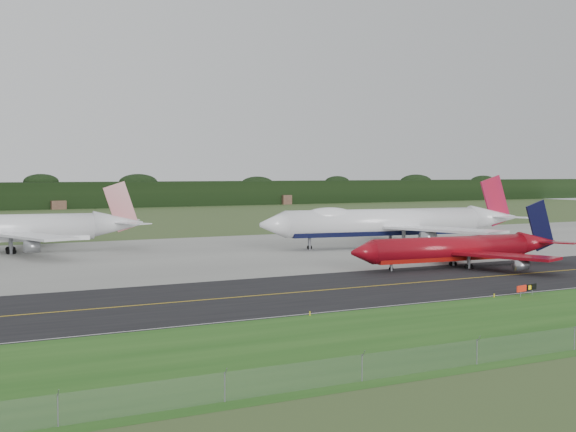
# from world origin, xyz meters

# --- Properties ---
(ground) EXTENTS (600.00, 600.00, 0.00)m
(ground) POSITION_xyz_m (0.00, 0.00, 0.00)
(ground) COLOR #385226
(ground) RESTS_ON ground
(taxiway) EXTENTS (400.00, 32.00, 0.02)m
(taxiway) POSITION_xyz_m (0.00, -4.00, 0.01)
(taxiway) COLOR black
(taxiway) RESTS_ON ground
(apron) EXTENTS (400.00, 78.00, 0.01)m
(apron) POSITION_xyz_m (0.00, 51.00, 0.01)
(apron) COLOR gray
(apron) RESTS_ON ground
(taxiway_centreline) EXTENTS (400.00, 0.40, 0.00)m
(taxiway_centreline) POSITION_xyz_m (0.00, -4.00, 0.03)
(taxiway_centreline) COLOR gold
(taxiway_centreline) RESTS_ON taxiway
(taxiway_edge_line) EXTENTS (400.00, 0.25, 0.00)m
(taxiway_edge_line) POSITION_xyz_m (0.00, -19.50, 0.03)
(taxiway_edge_line) COLOR silver
(taxiway_edge_line) RESTS_ON taxiway
(horizon_treeline) EXTENTS (700.00, 25.00, 12.00)m
(horizon_treeline) POSITION_xyz_m (0.00, 273.76, 5.47)
(horizon_treeline) COLOR black
(horizon_treeline) RESTS_ON ground
(jet_ba_747) EXTENTS (63.84, 52.39, 16.06)m
(jet_ba_747) POSITION_xyz_m (27.94, 45.19, 5.47)
(jet_ba_747) COLOR white
(jet_ba_747) RESTS_ON ground
(jet_red_737) EXTENTS (43.26, 35.18, 11.68)m
(jet_red_737) POSITION_xyz_m (16.21, 8.22, 3.23)
(jet_red_737) COLOR maroon
(jet_red_737) RESTS_ON ground
(jet_star_tail) EXTENTS (56.01, 46.44, 14.78)m
(jet_star_tail) POSITION_xyz_m (-49.51, 72.22, 4.93)
(jet_star_tail) COLOR silver
(jet_star_tail) RESTS_ON ground
(taxiway_sign) EXTENTS (4.38, 1.08, 1.48)m
(taxiway_sign) POSITION_xyz_m (2.53, -21.35, 1.04)
(taxiway_sign) COLOR slate
(taxiway_sign) RESTS_ON ground
(edge_marker_left) EXTENTS (0.16, 0.16, 0.50)m
(edge_marker_left) POSITION_xyz_m (-30.98, -20.50, 0.25)
(edge_marker_left) COLOR yellow
(edge_marker_left) RESTS_ON ground
(edge_marker_center) EXTENTS (0.16, 0.16, 0.50)m
(edge_marker_center) POSITION_xyz_m (-2.51, -20.50, 0.25)
(edge_marker_center) COLOR yellow
(edge_marker_center) RESTS_ON ground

